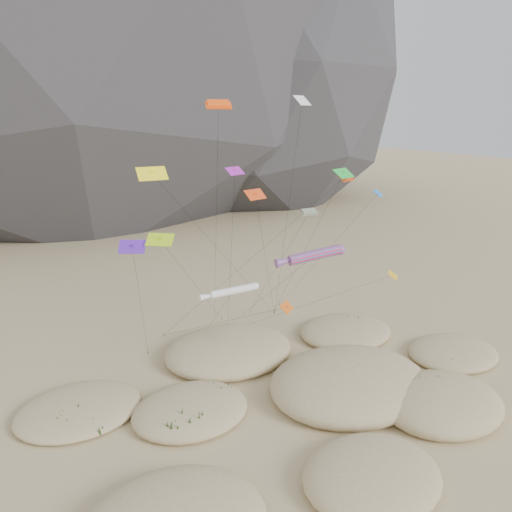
{
  "coord_description": "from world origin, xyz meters",
  "views": [
    {
      "loc": [
        -27.22,
        -31.17,
        27.69
      ],
      "look_at": [
        -1.35,
        12.0,
        12.78
      ],
      "focal_mm": 35.0,
      "sensor_mm": 36.0,
      "label": 1
    }
  ],
  "objects": [
    {
      "name": "dunes",
      "position": [
        -0.97,
        3.56,
        0.73
      ],
      "size": [
        51.22,
        35.05,
        4.19
      ],
      "color": "#CCB789",
      "rests_on": "ground"
    },
    {
      "name": "delta_kites",
      "position": [
        0.09,
        11.44,
        17.95
      ],
      "size": [
        31.74,
        18.74,
        28.94
      ],
      "color": "purple",
      "rests_on": "ground"
    },
    {
      "name": "orange_parafoil",
      "position": [
        -5.54,
        11.78,
        27.6
      ],
      "size": [
        7.32,
        15.38,
        28.51
      ],
      "color": "#FE4C0D",
      "rests_on": "ground"
    },
    {
      "name": "ground",
      "position": [
        0.0,
        0.0,
        0.0
      ],
      "size": [
        500.0,
        500.0,
        0.0
      ],
      "primitive_type": "plane",
      "color": "#CCB789",
      "rests_on": "ground"
    },
    {
      "name": "dune_grass",
      "position": [
        -0.87,
        2.86,
        0.84
      ],
      "size": [
        41.84,
        27.46,
        1.5
      ],
      "color": "black",
      "rests_on": "ground"
    },
    {
      "name": "white_tube_kite",
      "position": [
        -4.57,
        11.64,
        9.56
      ],
      "size": [
        6.35,
        9.45,
        10.2
      ],
      "color": "white",
      "rests_on": "ground"
    },
    {
      "name": "kite_stakes",
      "position": [
        1.21,
        22.96,
        0.15
      ],
      "size": [
        21.69,
        6.03,
        0.3
      ],
      "color": "#3F2D1E",
      "rests_on": "ground"
    },
    {
      "name": "multi_parafoil",
      "position": [
        7.03,
        14.2,
        16.06
      ],
      "size": [
        2.93,
        11.42,
        16.68
      ],
      "color": "#E84418",
      "rests_on": "ground"
    },
    {
      "name": "rainbow_tube_kite",
      "position": [
        5.67,
        11.37,
        11.93
      ],
      "size": [
        8.64,
        13.55,
        12.89
      ],
      "color": "red",
      "rests_on": "ground"
    }
  ]
}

